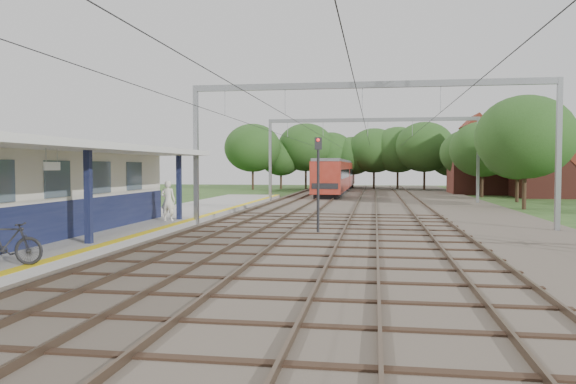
{
  "coord_description": "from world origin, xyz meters",
  "views": [
    {
      "loc": [
        3.82,
        -11.91,
        2.98
      ],
      "look_at": [
        -0.89,
        18.42,
        1.6
      ],
      "focal_mm": 35.0,
      "sensor_mm": 36.0,
      "label": 1
    }
  ],
  "objects_px": {
    "bicycle": "(6,243)",
    "train": "(338,175)",
    "person": "(168,201)",
    "signal_post": "(318,174)"
  },
  "relations": [
    {
      "from": "person",
      "to": "train",
      "type": "xyz_separation_m",
      "value": [
        5.62,
        39.96,
        0.69
      ]
    },
    {
      "from": "bicycle",
      "to": "train",
      "type": "height_order",
      "value": "train"
    },
    {
      "from": "bicycle",
      "to": "signal_post",
      "type": "xyz_separation_m",
      "value": [
        7.27,
        10.97,
        1.72
      ]
    },
    {
      "from": "bicycle",
      "to": "signal_post",
      "type": "height_order",
      "value": "signal_post"
    },
    {
      "from": "person",
      "to": "train",
      "type": "relative_size",
      "value": 0.06
    },
    {
      "from": "train",
      "to": "signal_post",
      "type": "distance_m",
      "value": 41.46
    },
    {
      "from": "person",
      "to": "train",
      "type": "distance_m",
      "value": 40.36
    },
    {
      "from": "bicycle",
      "to": "train",
      "type": "xyz_separation_m",
      "value": [
        5.42,
        52.38,
        1.08
      ]
    },
    {
      "from": "person",
      "to": "train",
      "type": "bearing_deg",
      "value": -98.73
    },
    {
      "from": "bicycle",
      "to": "person",
      "type": "bearing_deg",
      "value": -7.21
    }
  ]
}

